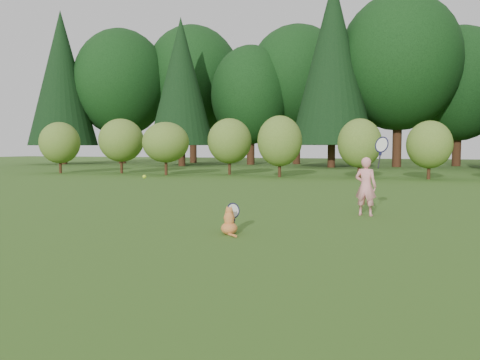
% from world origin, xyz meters
% --- Properties ---
extents(ground, '(100.00, 100.00, 0.00)m').
position_xyz_m(ground, '(0.00, 0.00, 0.00)').
color(ground, '#275317').
rests_on(ground, ground).
extents(shrub_row, '(28.00, 3.00, 2.80)m').
position_xyz_m(shrub_row, '(0.00, 13.00, 1.40)').
color(shrub_row, '#486920').
rests_on(shrub_row, ground).
extents(woodland_backdrop, '(48.00, 10.00, 15.00)m').
position_xyz_m(woodland_backdrop, '(0.00, 23.00, 7.50)').
color(woodland_backdrop, black).
rests_on(woodland_backdrop, ground).
extents(child, '(0.69, 0.48, 1.71)m').
position_xyz_m(child, '(2.55, 1.55, 0.60)').
color(child, pink).
rests_on(child, ground).
extents(cat, '(0.41, 0.64, 0.59)m').
position_xyz_m(cat, '(0.65, -1.11, 0.22)').
color(cat, '#C87026').
rests_on(cat, ground).
extents(tennis_ball, '(0.07, 0.07, 0.07)m').
position_xyz_m(tennis_ball, '(-1.38, -0.13, 0.79)').
color(tennis_ball, '#ACD719').
rests_on(tennis_ball, ground).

